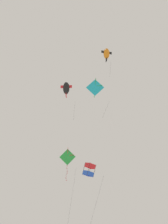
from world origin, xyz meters
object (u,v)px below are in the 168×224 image
kite_diamond_highest (95,88)px  kite_box_far_centre (89,170)px  kite_diamond_mid_left (68,157)px  kite_fish_near_right (66,88)px  kite_fish_upper_right (107,54)px

kite_diamond_highest → kite_box_far_centre: bearing=80.9°
kite_diamond_mid_left → kite_diamond_highest: bearing=-72.2°
kite_fish_near_right → kite_diamond_mid_left: (2.26, 2.26, -9.80)m
kite_diamond_highest → kite_diamond_mid_left: (2.20, 8.74, -5.22)m
kite_diamond_highest → kite_diamond_mid_left: bearing=100.3°
kite_fish_upper_right → kite_box_far_centre: kite_fish_upper_right is taller
kite_fish_upper_right → kite_diamond_mid_left: 14.65m
kite_fish_near_right → kite_box_far_centre: kite_fish_near_right is taller
kite_fish_near_right → kite_box_far_centre: (5.14, 1.17, -11.21)m
kite_diamond_highest → kite_diamond_mid_left: kite_diamond_highest is taller
kite_diamond_highest → kite_box_far_centre: (5.07, 7.64, -6.62)m
kite_fish_near_right → kite_diamond_mid_left: 10.31m
kite_fish_upper_right → kite_diamond_mid_left: (2.25, 11.20, -9.16)m
kite_fish_upper_right → kite_diamond_highest: (0.05, 2.47, -3.94)m
kite_box_far_centre → kite_fish_near_right: bearing=-169.2°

